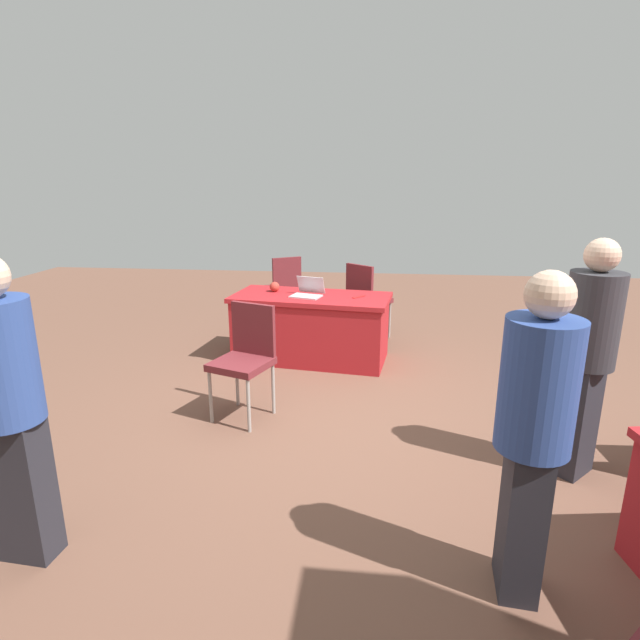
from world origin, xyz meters
TOP-DOWN VIEW (x-y plane):
  - ground_plane at (0.00, 0.00)m, footprint 14.40×14.40m
  - table_foreground at (0.45, -1.59)m, footprint 1.82×1.01m
  - chair_near_front at (-0.14, -2.43)m, footprint 0.62×0.62m
  - chair_tucked_left at (0.82, -0.12)m, footprint 0.56×0.56m
  - chair_by_pillar at (1.04, -3.11)m, footprint 0.60×0.60m
  - person_presenter at (-0.99, 1.64)m, footprint 0.37×0.37m
  - person_attendee_standing at (1.57, 1.68)m, footprint 0.36×0.36m
  - person_organiser at (-1.66, 0.51)m, footprint 0.48×0.48m
  - laptop_silver at (0.49, -1.55)m, footprint 0.38×0.37m
  - yarn_ball at (0.89, -1.74)m, footprint 0.11×0.11m
  - scissors_red at (-0.08, -1.56)m, footprint 0.14×0.16m

SIDE VIEW (x-z plane):
  - ground_plane at x=0.00m, z-range 0.00..0.00m
  - table_foreground at x=0.45m, z-range 0.00..0.75m
  - chair_by_pillar at x=1.04m, z-range 0.07..1.02m
  - chair_tucked_left at x=0.82m, z-range 0.08..1.05m
  - chair_near_front at x=-0.14m, z-range 0.08..1.05m
  - scissors_red at x=-0.08m, z-range 0.75..0.75m
  - laptop_silver at x=0.49m, z-range 0.68..0.89m
  - yarn_ball at x=0.89m, z-range 0.75..0.86m
  - person_presenter at x=-0.99m, z-range 0.09..1.71m
  - person_organiser at x=-1.66m, z-range 0.09..1.73m
  - person_attendee_standing at x=1.57m, z-range 0.09..1.75m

